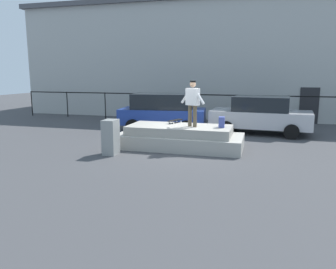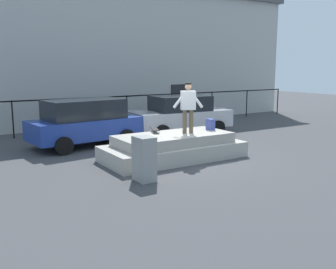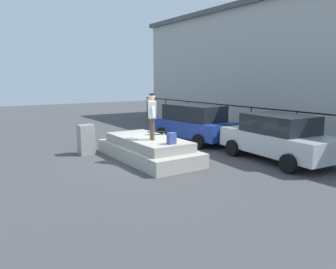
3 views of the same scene
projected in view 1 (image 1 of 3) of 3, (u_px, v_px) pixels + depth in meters
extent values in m
plane|color=#424244|center=(186.00, 149.00, 12.27)|extent=(60.00, 60.00, 0.00)
cube|color=#ADA89E|center=(180.00, 141.00, 12.41)|extent=(4.66, 2.10, 0.50)
cube|color=#A09B91|center=(180.00, 130.00, 12.33)|extent=(3.82, 1.72, 0.33)
cylinder|color=brown|center=(190.00, 116.00, 12.08)|extent=(0.14, 0.14, 0.78)
cylinder|color=brown|center=(195.00, 116.00, 11.94)|extent=(0.14, 0.14, 0.78)
cube|color=silver|center=(193.00, 97.00, 11.88)|extent=(0.53, 0.41, 0.61)
cylinder|color=silver|center=(186.00, 96.00, 12.05)|extent=(0.45, 0.26, 0.55)
cylinder|color=silver|center=(199.00, 97.00, 11.70)|extent=(0.45, 0.26, 0.55)
sphere|color=tan|center=(193.00, 84.00, 11.80)|extent=(0.22, 0.22, 0.22)
cylinder|color=black|center=(193.00, 81.00, 11.78)|extent=(0.27, 0.27, 0.05)
cube|color=black|center=(175.00, 120.00, 12.99)|extent=(0.46, 0.80, 0.02)
cylinder|color=silver|center=(169.00, 123.00, 12.86)|extent=(0.05, 0.06, 0.06)
cylinder|color=silver|center=(174.00, 123.00, 12.74)|extent=(0.05, 0.06, 0.06)
cylinder|color=silver|center=(177.00, 121.00, 13.26)|extent=(0.05, 0.06, 0.06)
cylinder|color=silver|center=(181.00, 122.00, 13.15)|extent=(0.05, 0.06, 0.06)
cube|color=#3F4C99|center=(222.00, 122.00, 11.89)|extent=(0.21, 0.29, 0.38)
cube|color=navy|center=(163.00, 116.00, 16.15)|extent=(4.27, 2.25, 0.74)
cube|color=black|center=(163.00, 101.00, 16.02)|extent=(3.03, 1.90, 0.73)
cylinder|color=black|center=(142.00, 120.00, 17.33)|extent=(0.66, 0.29, 0.64)
cylinder|color=black|center=(132.00, 126.00, 15.52)|extent=(0.66, 0.29, 0.64)
cylinder|color=black|center=(190.00, 122.00, 16.91)|extent=(0.66, 0.29, 0.64)
cylinder|color=black|center=(186.00, 127.00, 15.11)|extent=(0.66, 0.29, 0.64)
cube|color=#B7B7BC|center=(260.00, 119.00, 15.26)|extent=(4.61, 2.29, 0.74)
cube|color=black|center=(261.00, 104.00, 15.13)|extent=(2.59, 1.90, 0.66)
cylinder|color=black|center=(233.00, 122.00, 16.71)|extent=(0.66, 0.27, 0.64)
cylinder|color=black|center=(226.00, 128.00, 14.89)|extent=(0.66, 0.27, 0.64)
cylinder|color=black|center=(292.00, 125.00, 15.76)|extent=(0.66, 0.27, 0.64)
cylinder|color=black|center=(292.00, 132.00, 13.94)|extent=(0.66, 0.27, 0.64)
cube|color=gray|center=(111.00, 137.00, 11.30)|extent=(0.46, 0.61, 1.20)
cylinder|color=black|center=(32.00, 103.00, 21.82)|extent=(0.06, 0.06, 1.61)
cylinder|color=black|center=(67.00, 104.00, 21.10)|extent=(0.06, 0.06, 1.61)
cylinder|color=black|center=(105.00, 105.00, 20.39)|extent=(0.06, 0.06, 1.61)
cylinder|color=black|center=(146.00, 107.00, 19.68)|extent=(0.06, 0.06, 1.61)
cylinder|color=black|center=(190.00, 108.00, 18.96)|extent=(0.06, 0.06, 1.61)
cylinder|color=black|center=(237.00, 109.00, 18.25)|extent=(0.06, 0.06, 1.61)
cylinder|color=black|center=(288.00, 111.00, 17.54)|extent=(0.06, 0.06, 1.61)
cube|color=black|center=(213.00, 95.00, 18.47)|extent=(24.00, 0.04, 0.06)
cube|color=#B2B2AD|center=(225.00, 63.00, 23.34)|extent=(25.84, 8.74, 6.98)
cube|color=#4C4C51|center=(227.00, 9.00, 22.68)|extent=(26.35, 9.18, 0.30)
cube|color=#262628|center=(309.00, 106.00, 18.27)|extent=(1.00, 0.06, 2.00)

